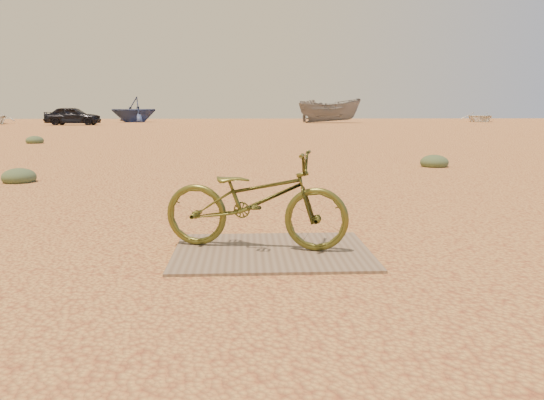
{
  "coord_description": "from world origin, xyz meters",
  "views": [
    {
      "loc": [
        0.0,
        -4.27,
        1.15
      ],
      "look_at": [
        0.22,
        -0.13,
        0.43
      ],
      "focal_mm": 35.0,
      "sensor_mm": 36.0,
      "label": 1
    }
  ],
  "objects_px": {
    "boat_mid_right": "(330,111)",
    "boat_far_right": "(480,117)",
    "bicycle": "(255,200)",
    "car": "(73,116)",
    "plywood_board": "(272,252)",
    "boat_far_left": "(134,109)"
  },
  "relations": [
    {
      "from": "boat_mid_right",
      "to": "boat_far_left",
      "type": "bearing_deg",
      "value": 79.47
    },
    {
      "from": "bicycle",
      "to": "car",
      "type": "relative_size",
      "value": 0.39
    },
    {
      "from": "car",
      "to": "boat_far_left",
      "type": "xyz_separation_m",
      "value": [
        2.66,
        8.39,
        0.45
      ]
    },
    {
      "from": "car",
      "to": "plywood_board",
      "type": "bearing_deg",
      "value": -159.43
    },
    {
      "from": "boat_far_left",
      "to": "boat_mid_right",
      "type": "bearing_deg",
      "value": 39.37
    },
    {
      "from": "boat_far_left",
      "to": "boat_far_right",
      "type": "height_order",
      "value": "boat_far_left"
    },
    {
      "from": "boat_mid_right",
      "to": "boat_far_right",
      "type": "relative_size",
      "value": 1.21
    },
    {
      "from": "car",
      "to": "boat_far_left",
      "type": "relative_size",
      "value": 0.92
    },
    {
      "from": "bicycle",
      "to": "boat_far_left",
      "type": "height_order",
      "value": "boat_far_left"
    },
    {
      "from": "car",
      "to": "boat_far_right",
      "type": "relative_size",
      "value": 0.9
    },
    {
      "from": "plywood_board",
      "to": "car",
      "type": "distance_m",
      "value": 37.31
    },
    {
      "from": "plywood_board",
      "to": "car",
      "type": "xyz_separation_m",
      "value": [
        -12.58,
        35.12,
        0.65
      ]
    },
    {
      "from": "bicycle",
      "to": "boat_far_right",
      "type": "relative_size",
      "value": 0.35
    },
    {
      "from": "bicycle",
      "to": "boat_mid_right",
      "type": "height_order",
      "value": "boat_mid_right"
    },
    {
      "from": "bicycle",
      "to": "boat_far_left",
      "type": "relative_size",
      "value": 0.36
    },
    {
      "from": "plywood_board",
      "to": "boat_mid_right",
      "type": "bearing_deg",
      "value": 80.33
    },
    {
      "from": "boat_far_left",
      "to": "car",
      "type": "bearing_deg",
      "value": -57.26
    },
    {
      "from": "car",
      "to": "bicycle",
      "type": "bearing_deg",
      "value": -159.57
    },
    {
      "from": "plywood_board",
      "to": "bicycle",
      "type": "bearing_deg",
      "value": 143.14
    },
    {
      "from": "plywood_board",
      "to": "boat_far_left",
      "type": "distance_m",
      "value": 44.64
    },
    {
      "from": "plywood_board",
      "to": "car",
      "type": "bearing_deg",
      "value": 109.71
    },
    {
      "from": "bicycle",
      "to": "car",
      "type": "distance_m",
      "value": 37.17
    }
  ]
}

